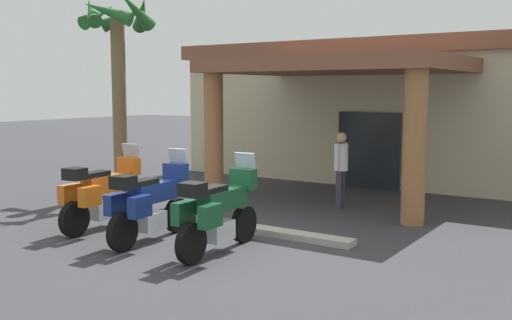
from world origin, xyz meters
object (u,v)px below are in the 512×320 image
motorcycle_blue (150,203)px  pedestrian (341,164)px  motorcycle_green (218,212)px  palm_tree_roadside (118,49)px  motorcycle_orange (102,193)px  motel_building (407,109)px

motorcycle_blue → pedestrian: pedestrian is taller
motorcycle_green → palm_tree_roadside: bearing=57.8°
motorcycle_green → motorcycle_orange: bearing=84.4°
motorcycle_green → pedestrian: (0.02, 4.62, 0.32)m
motel_building → motorcycle_orange: bearing=-103.1°
motorcycle_green → palm_tree_roadside: 7.07m
pedestrian → motorcycle_green: bearing=-91.2°
motel_building → pedestrian: motel_building is taller
motel_building → palm_tree_roadside: (-4.99, -7.52, 1.63)m
motorcycle_orange → palm_tree_roadside: palm_tree_roadside is taller
motorcycle_blue → motorcycle_green: 1.47m
motorcycle_green → pedestrian: bearing=-3.1°
motorcycle_orange → motorcycle_green: bearing=-97.3°
motel_building → motorcycle_blue: bearing=-95.2°
pedestrian → motorcycle_blue: bearing=-108.6°
motel_building → motorcycle_blue: 10.85m
motel_building → motorcycle_green: 10.75m
motorcycle_orange → pedestrian: pedestrian is taller
motorcycle_orange → motel_building: bearing=-17.2°
motorcycle_blue → palm_tree_roadside: (-4.09, 3.20, 3.04)m
motel_building → motorcycle_orange: 10.86m
motorcycle_green → pedestrian: 4.63m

